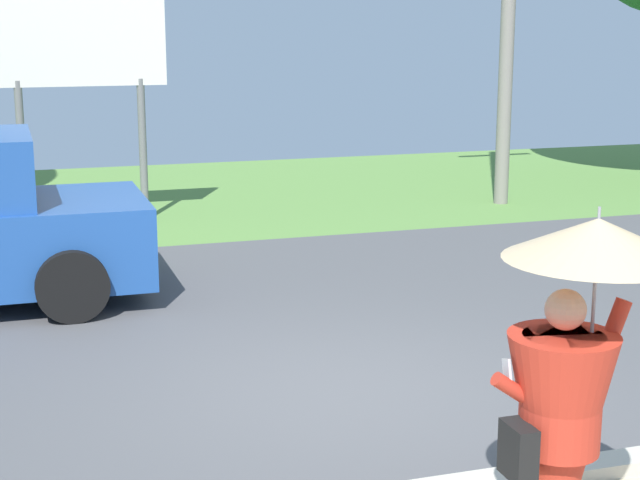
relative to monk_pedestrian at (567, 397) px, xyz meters
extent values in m
cube|color=#4C4C4F|center=(-0.13, 5.11, -1.15)|extent=(40.00, 8.00, 0.10)
cube|color=#5B873F|center=(-0.13, 13.11, -1.15)|extent=(40.00, 8.00, 0.10)
cone|color=#B22D1E|center=(-0.04, 0.00, -0.37)|extent=(0.60, 0.60, 1.45)
cylinder|color=#B22D1E|center=(-0.04, 0.00, 0.03)|extent=(0.44, 0.44, 0.65)
sphere|color=tan|center=(-0.04, 0.00, 0.49)|extent=(0.22, 0.22, 0.22)
cylinder|color=#B22D1E|center=(0.24, 0.00, 0.30)|extent=(0.24, 0.09, 0.45)
cylinder|color=#B22D1E|center=(-0.30, 0.02, 0.06)|extent=(0.29, 0.08, 0.24)
cylinder|color=gray|center=(0.13, 0.00, 0.53)|extent=(0.02, 0.02, 0.75)
cone|color=#D1B284|center=(0.13, 0.00, 0.86)|extent=(0.99, 0.99, 0.22)
cylinder|color=gray|center=(0.13, 0.00, 0.98)|extent=(0.02, 0.02, 0.10)
cube|color=#B7B7BC|center=(-0.34, 0.05, 0.16)|extent=(0.02, 0.11, 0.16)
cube|color=black|center=(-0.31, -0.05, -0.25)|extent=(0.12, 0.24, 0.30)
cube|color=#2D3842|center=(-2.57, 6.91, 0.33)|extent=(0.10, 1.70, 0.77)
cylinder|color=black|center=(-2.22, 7.91, -0.72)|extent=(0.76, 0.28, 0.76)
cylinder|color=black|center=(-2.22, 5.91, -0.72)|extent=(0.76, 0.28, 0.76)
cylinder|color=slate|center=(-2.55, 11.09, 0.00)|extent=(0.12, 0.12, 2.20)
cylinder|color=slate|center=(-0.75, 11.09, 0.00)|extent=(0.12, 0.12, 2.20)
cube|color=silver|center=(-1.65, 11.09, 1.70)|extent=(2.60, 0.10, 1.40)
camera|label=1|loc=(-2.79, -4.40, 1.98)|focal=55.98mm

